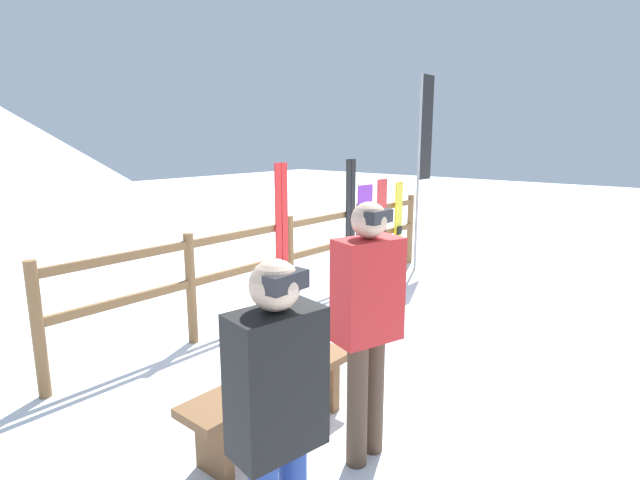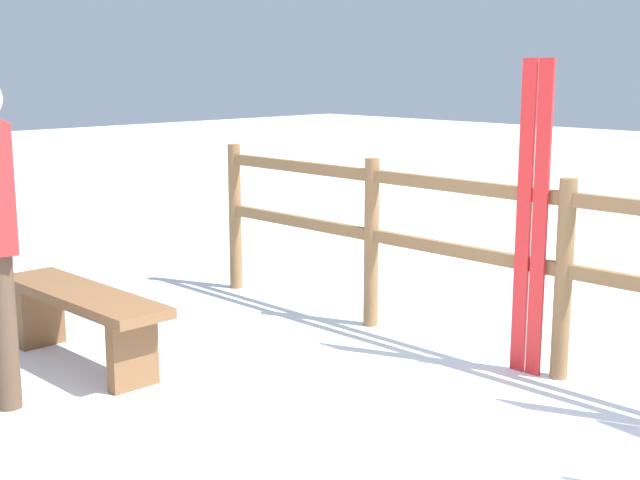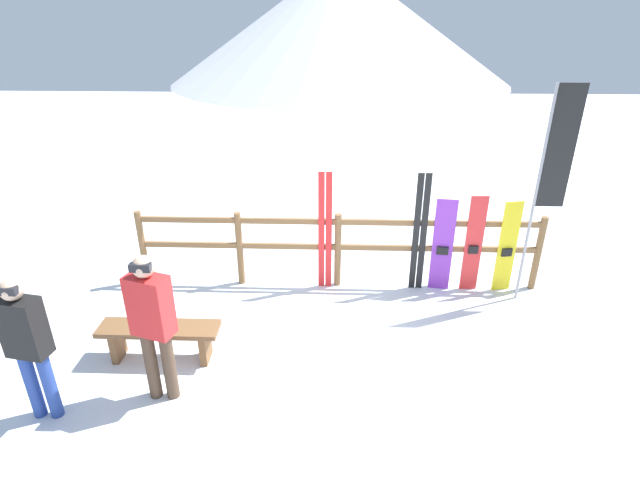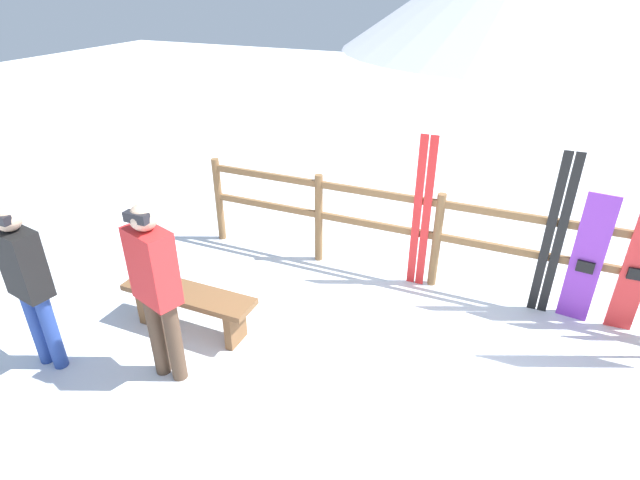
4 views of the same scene
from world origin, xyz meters
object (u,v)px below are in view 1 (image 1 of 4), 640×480
at_px(snowboard_purple, 365,234).
at_px(snowboard_red, 381,228).
at_px(snowboard_yellow, 398,226).
at_px(rental_flag, 423,147).
at_px(ski_pair_black, 350,224).
at_px(bench, 274,392).
at_px(ski_pair_red, 282,239).
at_px(person_black, 277,414).
at_px(person_red, 367,314).

bearing_deg(snowboard_purple, snowboard_red, 0.01).
xyz_separation_m(snowboard_yellow, rental_flag, (0.28, -0.23, 1.23)).
bearing_deg(ski_pair_black, bench, -151.43).
relative_size(ski_pair_red, snowboard_yellow, 1.28).
height_order(ski_pair_red, snowboard_red, ski_pair_red).
distance_m(person_black, snowboard_red, 5.63).
bearing_deg(ski_pair_black, snowboard_purple, -0.58).
xyz_separation_m(person_red, snowboard_red, (3.81, 2.39, -0.27)).
height_order(bench, snowboard_yellow, snowboard_yellow).
xyz_separation_m(person_red, ski_pair_red, (1.68, 2.40, -0.10)).
distance_m(person_black, snowboard_yellow, 6.06).
bearing_deg(person_black, bench, 46.54).
bearing_deg(ski_pair_red, snowboard_red, -0.09).
height_order(ski_pair_red, snowboard_purple, ski_pair_red).
xyz_separation_m(ski_pair_red, snowboard_red, (2.14, -0.00, -0.17)).
bearing_deg(person_black, person_red, 15.91).
bearing_deg(person_red, person_black, -164.09).
distance_m(snowboard_red, snowboard_yellow, 0.49).
height_order(person_red, snowboard_purple, person_red).
relative_size(snowboard_red, rental_flag, 0.49).
height_order(person_black, ski_pair_black, ski_pair_black).
height_order(person_red, ski_pair_red, ski_pair_red).
xyz_separation_m(person_black, ski_pair_red, (2.79, 2.72, -0.05)).
distance_m(bench, ski_pair_black, 3.75).
bearing_deg(person_black, rental_flag, 23.53).
bearing_deg(snowboard_yellow, ski_pair_red, 179.92).
height_order(person_black, ski_pair_red, ski_pair_red).
height_order(person_red, rental_flag, rental_flag).
distance_m(snowboard_purple, rental_flag, 1.73).
distance_m(ski_pair_black, rental_flag, 1.87).
xyz_separation_m(bench, ski_pair_red, (1.90, 1.77, 0.56)).
height_order(ski_pair_black, snowboard_red, ski_pair_black).
xyz_separation_m(person_black, ski_pair_black, (4.15, 2.72, -0.05)).
xyz_separation_m(bench, person_black, (-0.89, -0.94, 0.60)).
distance_m(snowboard_purple, snowboard_red, 0.44).
height_order(person_black, person_red, person_red).
xyz_separation_m(person_red, rental_flag, (4.57, 2.16, 0.93)).
bearing_deg(snowboard_purple, ski_pair_red, 179.88).
bearing_deg(rental_flag, ski_pair_black, 171.22).
height_order(bench, person_red, person_red).
height_order(bench, person_black, person_black).
distance_m(bench, ski_pair_red, 2.66).
distance_m(person_red, snowboard_yellow, 4.93).
xyz_separation_m(bench, ski_pair_black, (3.25, 1.77, 0.55)).
xyz_separation_m(ski_pair_black, snowboard_red, (0.78, -0.00, -0.16)).
bearing_deg(snowboard_red, snowboard_purple, -179.99).
xyz_separation_m(snowboard_red, snowboard_yellow, (0.48, -0.00, -0.04)).
bearing_deg(ski_pair_red, snowboard_purple, -0.12).
xyz_separation_m(person_red, snowboard_purple, (3.38, 2.39, -0.29)).
height_order(snowboard_red, rental_flag, rental_flag).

